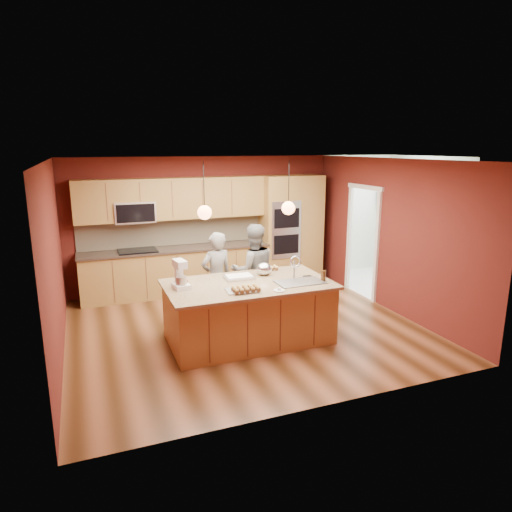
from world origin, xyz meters
name	(u,v)px	position (x,y,z in m)	size (l,w,h in m)	color
floor	(245,328)	(0.00, 0.00, 0.00)	(5.50, 5.50, 0.00)	#40230F
ceiling	(244,160)	(0.00, 0.00, 2.70)	(5.50, 5.50, 0.00)	white
wall_back	(204,223)	(0.00, 2.50, 1.35)	(5.50, 5.50, 0.00)	#531914
wall_front	(323,294)	(0.00, -2.50, 1.35)	(5.50, 5.50, 0.00)	#531914
wall_left	(54,263)	(-2.75, 0.00, 1.35)	(5.00, 5.00, 0.00)	#531914
wall_right	(390,235)	(2.75, 0.00, 1.35)	(5.00, 5.00, 0.00)	#531914
cabinet_run	(174,245)	(-0.68, 2.25, 0.98)	(3.74, 0.64, 2.30)	olive
oven_column	(291,229)	(1.85, 2.19, 1.15)	(1.30, 0.62, 2.30)	olive
doorway_trim	(362,243)	(2.73, 0.80, 1.05)	(0.08, 1.11, 2.20)	silver
laundry_room	(419,192)	(4.35, 1.20, 1.95)	(2.60, 2.70, 2.70)	silver
pendant_left	(205,212)	(-0.75, -0.45, 2.00)	(0.20, 0.20, 0.80)	black
pendant_right	(288,208)	(0.53, -0.45, 2.00)	(0.20, 0.20, 0.80)	black
island	(249,311)	(-0.09, -0.46, 0.46)	(2.47, 1.38, 1.29)	olive
person_left	(217,277)	(-0.33, 0.49, 0.77)	(0.56, 0.37, 1.53)	black
person_right	(253,271)	(0.33, 0.49, 0.81)	(0.79, 0.61, 1.62)	gray
stand_mixer	(180,276)	(-1.10, -0.33, 1.08)	(0.25, 0.32, 0.41)	white
sheet_cake	(239,277)	(-0.16, -0.18, 0.93)	(0.45, 0.34, 0.05)	silver
cooling_rack	(242,290)	(-0.33, -0.78, 0.92)	(0.43, 0.31, 0.02)	silver
mixing_bowl	(264,269)	(0.28, -0.13, 1.01)	(0.25, 0.25, 0.21)	silver
plate	(279,290)	(0.16, -0.98, 0.92)	(0.16, 0.16, 0.01)	silver
tumbler	(323,276)	(1.00, -0.75, 0.99)	(0.08, 0.08, 0.16)	#3E250F
phone	(307,276)	(0.87, -0.47, 0.91)	(0.13, 0.07, 0.01)	black
cupcakes_left	(182,280)	(-1.02, -0.08, 0.95)	(0.17, 0.17, 0.08)	tan
cupcakes_rack	(246,289)	(-0.30, -0.86, 0.96)	(0.40, 0.24, 0.07)	tan
cupcakes_right	(271,268)	(0.49, 0.09, 0.94)	(0.24, 0.16, 0.07)	tan
washer	(419,263)	(4.23, 0.89, 0.49)	(0.61, 0.63, 0.99)	white
dryer	(399,259)	(4.19, 1.46, 0.45)	(0.55, 0.57, 0.89)	white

